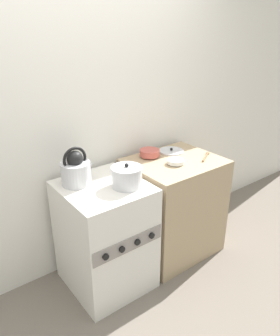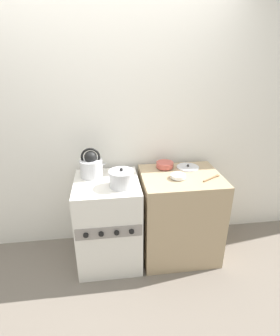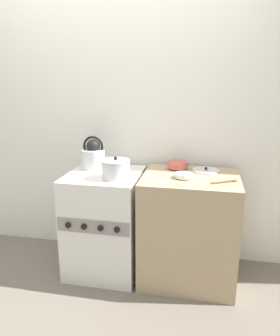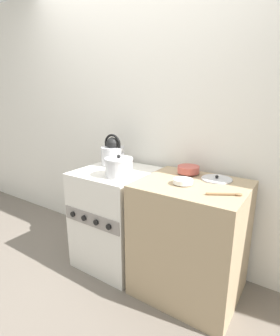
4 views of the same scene
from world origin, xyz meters
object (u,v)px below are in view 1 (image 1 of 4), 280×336
Objects in this scene: kettle at (76,170)px; cooking_pot at (127,177)px; enamel_bowl at (150,153)px; loose_pot_lid at (171,151)px; small_ceramic_bowl at (176,161)px; stove at (105,236)px.

cooking_pot is (0.26, -0.25, -0.03)m from kettle.
enamel_bowl is 0.76× the size of loose_pot_lid.
cooking_pot is 1.61× the size of small_ceramic_bowl.
cooking_pot is 0.73m from loose_pot_lid.
cooking_pot is at bearing -157.31° from loose_pot_lid.
kettle is at bearing -175.69° from enamel_bowl.
small_ceramic_bowl is (0.77, -0.19, -0.07)m from kettle.
stove is at bearing -167.95° from loose_pot_lid.
stove is at bearing 140.08° from cooking_pot.
enamel_bowl is at bearing 33.96° from cooking_pot.
enamel_bowl is 0.23m from loose_pot_lid.
kettle is 1.27× the size of loose_pot_lid.
loose_pot_lid is (0.16, 0.23, -0.02)m from small_ceramic_bowl.
small_ceramic_bowl is (0.51, 0.05, -0.03)m from cooking_pot.
stove is 6.30× the size of small_ceramic_bowl.
cooking_pot reaches higher than stove.
small_ceramic_bowl is at bearing -5.00° from stove.
stove is 0.79m from small_ceramic_bowl.
kettle is 2.06× the size of small_ceramic_bowl.
cooking_pot reaches higher than loose_pot_lid.
loose_pot_lid is (0.80, 0.17, 0.45)m from stove.
loose_pot_lid is (0.93, 0.04, -0.08)m from kettle.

